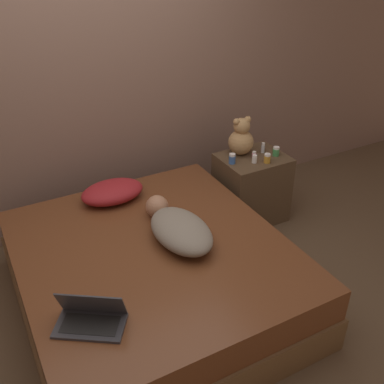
# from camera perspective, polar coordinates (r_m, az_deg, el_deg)

# --- Properties ---
(ground_plane) EXTENTS (12.00, 12.00, 0.00)m
(ground_plane) POSITION_cam_1_polar(r_m,az_deg,el_deg) (3.25, -4.64, -13.64)
(ground_plane) COLOR brown
(wall_back) EXTENTS (8.00, 0.06, 2.60)m
(wall_back) POSITION_cam_1_polar(r_m,az_deg,el_deg) (3.61, -13.71, 14.34)
(wall_back) COLOR #846656
(wall_back) RESTS_ON ground_plane
(bed) EXTENTS (1.70, 1.86, 0.47)m
(bed) POSITION_cam_1_polar(r_m,az_deg,el_deg) (3.09, -4.82, -10.53)
(bed) COLOR brown
(bed) RESTS_ON ground_plane
(nightstand) EXTENTS (0.55, 0.45, 0.60)m
(nightstand) POSITION_cam_1_polar(r_m,az_deg,el_deg) (3.95, 7.52, 0.53)
(nightstand) COLOR brown
(nightstand) RESTS_ON ground_plane
(pillow) EXTENTS (0.47, 0.32, 0.14)m
(pillow) POSITION_cam_1_polar(r_m,az_deg,el_deg) (3.43, -10.07, 0.02)
(pillow) COLOR maroon
(pillow) RESTS_ON bed
(person_lying) EXTENTS (0.37, 0.72, 0.17)m
(person_lying) POSITION_cam_1_polar(r_m,az_deg,el_deg) (2.96, -1.71, -4.55)
(person_lying) COLOR gray
(person_lying) RESTS_ON bed
(laptop) EXTENTS (0.41, 0.36, 0.20)m
(laptop) POSITION_cam_1_polar(r_m,az_deg,el_deg) (2.47, -12.74, -15.26)
(laptop) COLOR #333338
(laptop) RESTS_ON bed
(teddy_bear) EXTENTS (0.21, 0.21, 0.33)m
(teddy_bear) POSITION_cam_1_polar(r_m,az_deg,el_deg) (3.79, 6.25, 6.80)
(teddy_bear) COLOR tan
(teddy_bear) RESTS_ON nightstand
(bottle_white) EXTENTS (0.04, 0.04, 0.07)m
(bottle_white) POSITION_cam_1_polar(r_m,az_deg,el_deg) (3.70, 7.95, 4.17)
(bottle_white) COLOR white
(bottle_white) RESTS_ON nightstand
(bottle_blue) EXTENTS (0.05, 0.05, 0.08)m
(bottle_blue) POSITION_cam_1_polar(r_m,az_deg,el_deg) (3.66, 5.12, 4.24)
(bottle_blue) COLOR #3866B2
(bottle_blue) RESTS_ON nightstand
(bottle_clear) EXTENTS (0.03, 0.03, 0.09)m
(bottle_clear) POSITION_cam_1_polar(r_m,az_deg,el_deg) (3.88, 9.00, 5.57)
(bottle_clear) COLOR silver
(bottle_clear) RESTS_ON nightstand
(bottle_amber) EXTENTS (0.05, 0.05, 0.08)m
(bottle_amber) POSITION_cam_1_polar(r_m,az_deg,el_deg) (3.71, 9.54, 4.24)
(bottle_amber) COLOR gold
(bottle_amber) RESTS_ON nightstand
(bottle_pink) EXTENTS (0.04, 0.04, 0.06)m
(bottle_pink) POSITION_cam_1_polar(r_m,az_deg,el_deg) (3.78, 7.89, 4.69)
(bottle_pink) COLOR pink
(bottle_pink) RESTS_ON nightstand
(bottle_green) EXTENTS (0.06, 0.06, 0.08)m
(bottle_green) POSITION_cam_1_polar(r_m,az_deg,el_deg) (3.84, 10.62, 5.10)
(bottle_green) COLOR #3D8E4C
(bottle_green) RESTS_ON nightstand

